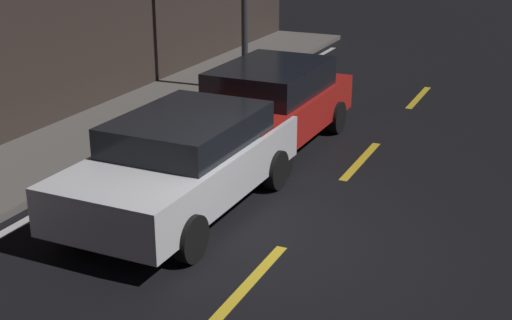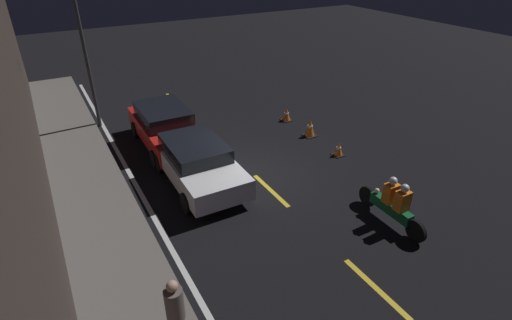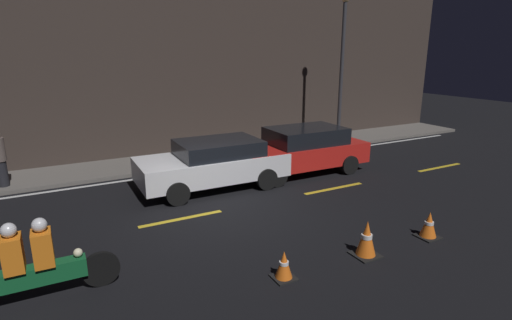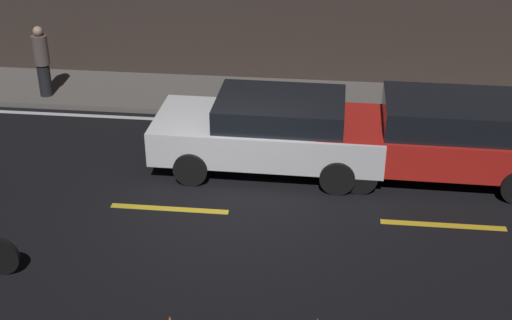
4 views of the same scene
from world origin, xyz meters
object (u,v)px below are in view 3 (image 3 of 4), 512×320
(motorcycle, at_px, (33,265))
(traffic_cone_near, at_px, (284,265))
(sedan_white, at_px, (214,162))
(traffic_cone_far, at_px, (429,225))
(taxi_red, at_px, (301,149))
(traffic_cone_mid, at_px, (367,239))
(street_lamp, at_px, (342,66))
(pedestrian, at_px, (0,158))

(motorcycle, bearing_deg, traffic_cone_near, -18.11)
(sedan_white, xyz_separation_m, traffic_cone_far, (2.73, -5.11, -0.46))
(taxi_red, bearing_deg, traffic_cone_far, 87.59)
(traffic_cone_mid, relative_size, street_lamp, 0.12)
(sedan_white, relative_size, street_lamp, 0.72)
(traffic_cone_mid, bearing_deg, taxi_red, 68.71)
(traffic_cone_near, height_order, street_lamp, street_lamp)
(taxi_red, height_order, traffic_cone_near, taxi_red)
(motorcycle, distance_m, traffic_cone_near, 3.96)
(traffic_cone_near, relative_size, traffic_cone_mid, 0.73)
(sedan_white, relative_size, traffic_cone_far, 7.36)
(motorcycle, height_order, traffic_cone_near, motorcycle)
(traffic_cone_far, bearing_deg, motorcycle, 169.32)
(pedestrian, bearing_deg, traffic_cone_mid, -50.30)
(traffic_cone_near, bearing_deg, taxi_red, 53.01)
(taxi_red, height_order, traffic_cone_far, taxi_red)
(sedan_white, relative_size, traffic_cone_mid, 5.90)
(traffic_cone_mid, height_order, pedestrian, pedestrian)
(traffic_cone_near, xyz_separation_m, traffic_cone_far, (3.51, -0.09, 0.03))
(sedan_white, height_order, motorcycle, motorcycle)
(traffic_cone_near, distance_m, traffic_cone_far, 3.51)
(traffic_cone_far, height_order, street_lamp, street_lamp)
(motorcycle, bearing_deg, traffic_cone_mid, -12.82)
(traffic_cone_mid, distance_m, traffic_cone_far, 1.71)
(motorcycle, xyz_separation_m, traffic_cone_mid, (5.54, -1.33, -0.29))
(taxi_red, bearing_deg, sedan_white, 1.15)
(traffic_cone_near, bearing_deg, pedestrian, 120.88)
(pedestrian, height_order, street_lamp, street_lamp)
(sedan_white, height_order, traffic_cone_near, sedan_white)
(motorcycle, relative_size, traffic_cone_mid, 3.36)
(traffic_cone_near, relative_size, traffic_cone_far, 0.91)
(traffic_cone_near, xyz_separation_m, traffic_cone_mid, (1.81, -0.06, 0.10))
(taxi_red, relative_size, traffic_cone_far, 7.58)
(street_lamp, bearing_deg, pedestrian, 176.74)
(traffic_cone_mid, bearing_deg, motorcycle, 166.45)
(traffic_cone_near, relative_size, street_lamp, 0.09)
(traffic_cone_far, relative_size, pedestrian, 0.36)
(taxi_red, relative_size, street_lamp, 0.75)
(taxi_red, height_order, pedestrian, pedestrian)
(sedan_white, distance_m, traffic_cone_far, 5.81)
(sedan_white, height_order, pedestrian, pedestrian)
(traffic_cone_far, distance_m, pedestrian, 11.12)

